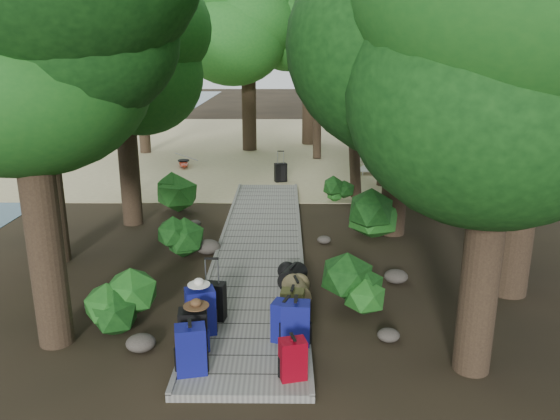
# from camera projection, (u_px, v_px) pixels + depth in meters

# --- Properties ---
(ground) EXTENTS (120.00, 120.00, 0.00)m
(ground) POSITION_uv_depth(u_px,v_px,m) (258.00, 264.00, 12.09)
(ground) COLOR #2D2316
(ground) RESTS_ON ground
(sand_beach) EXTENTS (40.00, 22.00, 0.02)m
(sand_beach) POSITION_uv_depth(u_px,v_px,m) (273.00, 145.00, 27.45)
(sand_beach) COLOR tan
(sand_beach) RESTS_ON ground
(boardwalk) EXTENTS (2.00, 12.00, 0.12)m
(boardwalk) POSITION_uv_depth(u_px,v_px,m) (260.00, 246.00, 13.03)
(boardwalk) COLOR gray
(boardwalk) RESTS_ON ground
(backpack_left_a) EXTENTS (0.48, 0.38, 0.80)m
(backpack_left_a) POSITION_uv_depth(u_px,v_px,m) (191.00, 347.00, 7.67)
(backpack_left_a) COLOR navy
(backpack_left_a) RESTS_ON boardwalk
(backpack_left_b) EXTENTS (0.46, 0.35, 0.78)m
(backpack_left_b) POSITION_uv_depth(u_px,v_px,m) (193.00, 329.00, 8.19)
(backpack_left_b) COLOR black
(backpack_left_b) RESTS_ON boardwalk
(backpack_left_c) EXTENTS (0.54, 0.45, 0.85)m
(backpack_left_c) POSITION_uv_depth(u_px,v_px,m) (201.00, 309.00, 8.76)
(backpack_left_c) COLOR navy
(backpack_left_c) RESTS_ON boardwalk
(backpack_right_a) EXTENTS (0.41, 0.34, 0.65)m
(backpack_right_a) POSITION_uv_depth(u_px,v_px,m) (293.00, 357.00, 7.56)
(backpack_right_a) COLOR maroon
(backpack_right_a) RESTS_ON boardwalk
(backpack_right_b) EXTENTS (0.46, 0.33, 0.79)m
(backpack_right_b) POSITION_uv_depth(u_px,v_px,m) (296.00, 322.00, 8.41)
(backpack_right_b) COLOR navy
(backpack_right_b) RESTS_ON boardwalk
(backpack_right_c) EXTENTS (0.50, 0.43, 0.73)m
(backpack_right_c) POSITION_uv_depth(u_px,v_px,m) (286.00, 319.00, 8.54)
(backpack_right_c) COLOR navy
(backpack_right_c) RESTS_ON boardwalk
(backpack_right_d) EXTENTS (0.42, 0.33, 0.59)m
(backpack_right_d) POSITION_uv_depth(u_px,v_px,m) (292.00, 303.00, 9.24)
(backpack_right_d) COLOR #43431D
(backpack_right_d) RESTS_ON boardwalk
(duffel_right_khaki) EXTENTS (0.54, 0.70, 0.42)m
(duffel_right_khaki) POSITION_uv_depth(u_px,v_px,m) (296.00, 291.00, 9.92)
(duffel_right_khaki) COLOR brown
(duffel_right_khaki) RESTS_ON boardwalk
(duffel_right_black) EXTENTS (0.60, 0.73, 0.40)m
(duffel_right_black) POSITION_uv_depth(u_px,v_px,m) (293.00, 277.00, 10.59)
(duffel_right_black) COLOR black
(duffel_right_black) RESTS_ON boardwalk
(suitcase_on_boardwalk) EXTENTS (0.46, 0.30, 0.66)m
(suitcase_on_boardwalk) POSITION_uv_depth(u_px,v_px,m) (213.00, 301.00, 9.25)
(suitcase_on_boardwalk) COLOR black
(suitcase_on_boardwalk) RESTS_ON boardwalk
(lone_suitcase_on_sand) EXTENTS (0.48, 0.37, 0.67)m
(lone_suitcase_on_sand) POSITION_uv_depth(u_px,v_px,m) (281.00, 172.00, 19.60)
(lone_suitcase_on_sand) COLOR black
(lone_suitcase_on_sand) RESTS_ON sand_beach
(hat_brown) EXTENTS (0.38, 0.38, 0.12)m
(hat_brown) POSITION_uv_depth(u_px,v_px,m) (196.00, 302.00, 8.05)
(hat_brown) COLOR #51351E
(hat_brown) RESTS_ON backpack_left_b
(hat_white) EXTENTS (0.36, 0.36, 0.12)m
(hat_white) POSITION_uv_depth(u_px,v_px,m) (199.00, 281.00, 8.61)
(hat_white) COLOR silver
(hat_white) RESTS_ON backpack_left_c
(kayak) EXTENTS (1.39, 3.44, 0.34)m
(kayak) POSITION_uv_depth(u_px,v_px,m) (184.00, 162.00, 22.33)
(kayak) COLOR #AC220E
(kayak) RESTS_ON sand_beach
(sun_lounger) EXTENTS (1.05, 1.73, 0.53)m
(sun_lounger) POSITION_uv_depth(u_px,v_px,m) (367.00, 166.00, 21.05)
(sun_lounger) COLOR silver
(sun_lounger) RESTS_ON sand_beach
(tree_right_a) EXTENTS (4.58, 4.58, 7.63)m
(tree_right_a) POSITION_uv_depth(u_px,v_px,m) (499.00, 109.00, 7.03)
(tree_right_a) COLOR black
(tree_right_a) RESTS_ON ground
(tree_right_b) EXTENTS (5.64, 5.64, 10.07)m
(tree_right_b) POSITION_uv_depth(u_px,v_px,m) (541.00, 20.00, 9.26)
(tree_right_b) COLOR black
(tree_right_b) RESTS_ON ground
(tree_right_c) EXTENTS (5.23, 5.23, 9.05)m
(tree_right_c) POSITION_uv_depth(u_px,v_px,m) (403.00, 52.00, 12.88)
(tree_right_c) COLOR black
(tree_right_c) RESTS_ON ground
(tree_right_d) EXTENTS (5.42, 5.42, 9.93)m
(tree_right_d) POSITION_uv_depth(u_px,v_px,m) (465.00, 35.00, 14.92)
(tree_right_d) COLOR black
(tree_right_d) RESTS_ON ground
(tree_right_e) EXTENTS (4.38, 4.38, 7.88)m
(tree_right_e) POSITION_uv_depth(u_px,v_px,m) (391.00, 70.00, 18.11)
(tree_right_e) COLOR black
(tree_right_e) RESTS_ON ground
(tree_right_f) EXTENTS (5.04, 5.04, 8.99)m
(tree_right_f) POSITION_uv_depth(u_px,v_px,m) (456.00, 53.00, 19.57)
(tree_right_f) COLOR black
(tree_right_f) RESTS_ON ground
(tree_left_a) EXTENTS (4.65, 4.65, 7.74)m
(tree_left_a) POSITION_uv_depth(u_px,v_px,m) (27.00, 99.00, 7.75)
(tree_left_a) COLOR black
(tree_left_a) RESTS_ON ground
(tree_left_b) EXTENTS (4.43, 4.43, 7.97)m
(tree_left_b) POSITION_uv_depth(u_px,v_px,m) (37.00, 79.00, 11.19)
(tree_left_b) COLOR black
(tree_left_b) RESTS_ON ground
(tree_left_c) EXTENTS (4.37, 4.37, 7.60)m
(tree_left_c) POSITION_uv_depth(u_px,v_px,m) (122.00, 81.00, 13.89)
(tree_left_c) COLOR black
(tree_left_c) RESTS_ON ground
(tree_back_a) EXTENTS (5.54, 5.54, 9.58)m
(tree_back_a) POSITION_uv_depth(u_px,v_px,m) (248.00, 46.00, 24.78)
(tree_back_a) COLOR black
(tree_back_a) RESTS_ON ground
(tree_back_b) EXTENTS (5.67, 5.67, 10.13)m
(tree_back_b) POSITION_uv_depth(u_px,v_px,m) (310.00, 40.00, 26.44)
(tree_back_b) COLOR black
(tree_back_b) RESTS_ON ground
(tree_back_c) EXTENTS (4.62, 4.62, 8.32)m
(tree_back_c) POSITION_uv_depth(u_px,v_px,m) (370.00, 60.00, 25.68)
(tree_back_c) COLOR black
(tree_back_c) RESTS_ON ground
(tree_back_d) EXTENTS (4.27, 4.27, 7.12)m
(tree_back_d) POSITION_uv_depth(u_px,v_px,m) (140.00, 74.00, 24.44)
(tree_back_d) COLOR black
(tree_back_d) RESTS_ON ground
(palm_right_a) EXTENTS (4.76, 4.76, 8.12)m
(palm_right_a) POSITION_uv_depth(u_px,v_px,m) (365.00, 68.00, 16.76)
(palm_right_a) COLOR #194012
(palm_right_a) RESTS_ON ground
(palm_right_b) EXTENTS (4.92, 4.92, 9.50)m
(palm_right_b) POSITION_uv_depth(u_px,v_px,m) (389.00, 46.00, 21.82)
(palm_right_b) COLOR #194012
(palm_right_b) RESTS_ON ground
(palm_right_c) EXTENTS (4.95, 4.95, 7.87)m
(palm_right_c) POSITION_uv_depth(u_px,v_px,m) (325.00, 66.00, 23.10)
(palm_right_c) COLOR #194012
(palm_right_c) RESTS_ON ground
(palm_left_a) EXTENTS (4.11, 4.11, 6.54)m
(palm_left_a) POSITION_uv_depth(u_px,v_px,m) (119.00, 93.00, 17.27)
(palm_left_a) COLOR #194012
(palm_left_a) RESTS_ON ground
(rock_left_a) EXTENTS (0.47, 0.42, 0.26)m
(rock_left_a) POSITION_uv_depth(u_px,v_px,m) (141.00, 343.00, 8.55)
(rock_left_a) COLOR #4C473F
(rock_left_a) RESTS_ON ground
(rock_left_b) EXTENTS (0.32, 0.29, 0.17)m
(rock_left_b) POSITION_uv_depth(u_px,v_px,m) (93.00, 306.00, 9.87)
(rock_left_b) COLOR #4C473F
(rock_left_b) RESTS_ON ground
(rock_left_c) EXTENTS (0.59, 0.53, 0.33)m
(rock_left_c) POSITION_uv_depth(u_px,v_px,m) (208.00, 247.00, 12.67)
(rock_left_c) COLOR #4C473F
(rock_left_c) RESTS_ON ground
(rock_left_d) EXTENTS (0.33, 0.30, 0.18)m
(rock_left_d) POSITION_uv_depth(u_px,v_px,m) (195.00, 223.00, 14.64)
(rock_left_d) COLOR #4C473F
(rock_left_d) RESTS_ON ground
(rock_right_a) EXTENTS (0.37, 0.33, 0.20)m
(rock_right_a) POSITION_uv_depth(u_px,v_px,m) (389.00, 335.00, 8.84)
(rock_right_a) COLOR #4C473F
(rock_right_a) RESTS_ON ground
(rock_right_b) EXTENTS (0.49, 0.44, 0.27)m
(rock_right_b) POSITION_uv_depth(u_px,v_px,m) (396.00, 276.00, 11.07)
(rock_right_b) COLOR #4C473F
(rock_right_b) RESTS_ON ground
(rock_right_c) EXTENTS (0.34, 0.30, 0.19)m
(rock_right_c) POSITION_uv_depth(u_px,v_px,m) (324.00, 240.00, 13.36)
(rock_right_c) COLOR #4C473F
(rock_right_c) RESTS_ON ground
(shrub_left_a) EXTENTS (0.96, 0.96, 0.87)m
(shrub_left_a) POSITION_uv_depth(u_px,v_px,m) (119.00, 303.00, 9.21)
(shrub_left_a) COLOR #195419
(shrub_left_a) RESTS_ON ground
(shrub_left_b) EXTENTS (0.98, 0.98, 0.88)m
(shrub_left_b) POSITION_uv_depth(u_px,v_px,m) (178.00, 236.00, 12.54)
(shrub_left_b) COLOR #195419
(shrub_left_b) RESTS_ON ground
(shrub_left_c) EXTENTS (1.35, 1.35, 1.22)m
(shrub_left_c) POSITION_uv_depth(u_px,v_px,m) (174.00, 192.00, 15.84)
(shrub_left_c) COLOR #195419
(shrub_left_c) RESTS_ON ground
(shrub_right_a) EXTENTS (1.08, 1.08, 0.97)m
(shrub_right_a) POSITION_uv_depth(u_px,v_px,m) (356.00, 287.00, 9.72)
(shrub_right_a) COLOR #195419
(shrub_right_a) RESTS_ON ground
(shrub_right_b) EXTENTS (1.40, 1.40, 1.26)m
(shrub_right_b) POSITION_uv_depth(u_px,v_px,m) (373.00, 213.00, 13.67)
(shrub_right_b) COLOR #195419
(shrub_right_b) RESTS_ON ground
(shrub_right_c) EXTENTS (0.74, 0.74, 0.66)m
(shrub_right_c) POSITION_uv_depth(u_px,v_px,m) (338.00, 191.00, 17.12)
(shrub_right_c) COLOR #195419
(shrub_right_c) RESTS_ON ground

